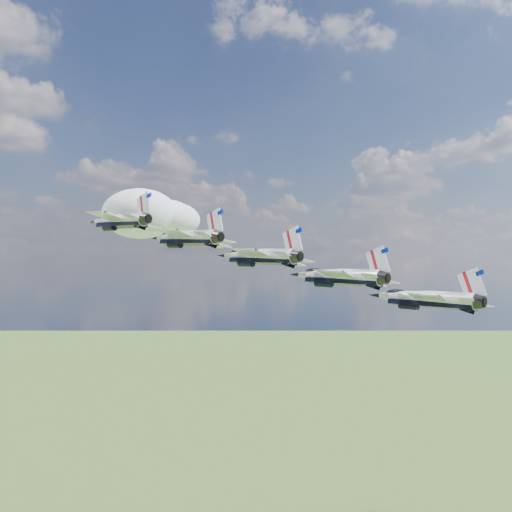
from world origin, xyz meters
TOP-DOWN VIEW (x-y plane):
  - cloud_far at (55.18, 223.54)m, footprint 53.46×42.01m
  - jet_0 at (-35.64, 26.28)m, footprint 15.75×19.24m
  - jet_1 at (-28.57, 17.14)m, footprint 15.75×19.24m
  - jet_2 at (-21.49, 7.99)m, footprint 15.75×19.24m
  - jet_3 at (-14.42, -1.15)m, footprint 15.75×19.24m
  - jet_4 at (-7.35, -10.30)m, footprint 15.75×19.24m

SIDE VIEW (x-z plane):
  - jet_4 at x=-7.35m, z-range 132.37..139.72m
  - jet_3 at x=-14.42m, z-range 135.12..142.47m
  - jet_2 at x=-21.49m, z-range 137.87..145.22m
  - jet_1 at x=-28.57m, z-range 140.62..147.97m
  - jet_0 at x=-35.64m, z-range 143.37..150.72m
  - cloud_far at x=55.18m, z-range 148.68..169.68m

